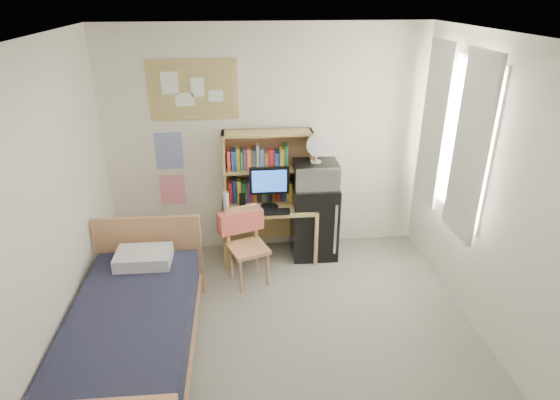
{
  "coord_description": "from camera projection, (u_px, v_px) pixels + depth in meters",
  "views": [
    {
      "loc": [
        -0.39,
        -2.98,
        2.91
      ],
      "look_at": [
        0.05,
        1.2,
        0.99
      ],
      "focal_mm": 30.0,
      "sensor_mm": 36.0,
      "label": 1
    }
  ],
  "objects": [
    {
      "name": "floor",
      "position": [
        289.0,
        367.0,
        3.95
      ],
      "size": [
        3.6,
        4.2,
        0.02
      ],
      "primitive_type": "cube",
      "color": "gray",
      "rests_on": "ground"
    },
    {
      "name": "ceiling",
      "position": [
        292.0,
        43.0,
        2.86
      ],
      "size": [
        3.6,
        4.2,
        0.02
      ],
      "primitive_type": "cube",
      "color": "white",
      "rests_on": "wall_back"
    },
    {
      "name": "wall_back",
      "position": [
        267.0,
        143.0,
        5.3
      ],
      "size": [
        3.6,
        0.04,
        2.6
      ],
      "primitive_type": "cube",
      "color": "white",
      "rests_on": "floor"
    },
    {
      "name": "wall_left",
      "position": [
        32.0,
        243.0,
        3.23
      ],
      "size": [
        0.04,
        4.2,
        2.6
      ],
      "primitive_type": "cube",
      "color": "white",
      "rests_on": "floor"
    },
    {
      "name": "wall_right",
      "position": [
        523.0,
        218.0,
        3.58
      ],
      "size": [
        0.04,
        4.2,
        2.6
      ],
      "primitive_type": "cube",
      "color": "white",
      "rests_on": "floor"
    },
    {
      "name": "window_unit",
      "position": [
        454.0,
        136.0,
        4.53
      ],
      "size": [
        0.1,
        1.4,
        1.7
      ],
      "primitive_type": "cube",
      "color": "white",
      "rests_on": "wall_right"
    },
    {
      "name": "curtain_left",
      "position": [
        470.0,
        149.0,
        4.17
      ],
      "size": [
        0.04,
        0.55,
        1.7
      ],
      "primitive_type": "cube",
      "color": "silver",
      "rests_on": "wall_right"
    },
    {
      "name": "curtain_right",
      "position": [
        434.0,
        125.0,
        4.89
      ],
      "size": [
        0.04,
        0.55,
        1.7
      ],
      "primitive_type": "cube",
      "color": "silver",
      "rests_on": "wall_right"
    },
    {
      "name": "bulletin_board",
      "position": [
        193.0,
        90.0,
        4.96
      ],
      "size": [
        0.94,
        0.03,
        0.64
      ],
      "primitive_type": "cube",
      "color": "tan",
      "rests_on": "wall_back"
    },
    {
      "name": "poster_wave",
      "position": [
        169.0,
        151.0,
        5.21
      ],
      "size": [
        0.3,
        0.01,
        0.42
      ],
      "primitive_type": "cube",
      "color": "#2942A4",
      "rests_on": "wall_back"
    },
    {
      "name": "poster_japan",
      "position": [
        173.0,
        190.0,
        5.4
      ],
      "size": [
        0.28,
        0.01,
        0.36
      ],
      "primitive_type": "cube",
      "color": "#F22A49",
      "rests_on": "wall_back"
    },
    {
      "name": "desk",
      "position": [
        269.0,
        231.0,
        5.43
      ],
      "size": [
        1.06,
        0.54,
        0.66
      ],
      "primitive_type": "cube",
      "rotation": [
        0.0,
        0.0,
        -0.01
      ],
      "color": "tan",
      "rests_on": "floor"
    },
    {
      "name": "desk_chair",
      "position": [
        248.0,
        248.0,
        4.92
      ],
      "size": [
        0.53,
        0.53,
        0.83
      ],
      "primitive_type": "cube",
      "rotation": [
        0.0,
        0.0,
        0.34
      ],
      "color": "tan",
      "rests_on": "floor"
    },
    {
      "name": "mini_fridge",
      "position": [
        314.0,
        220.0,
        5.46
      ],
      "size": [
        0.52,
        0.52,
        0.87
      ],
      "primitive_type": "cube",
      "rotation": [
        0.0,
        0.0,
        -0.02
      ],
      "color": "black",
      "rests_on": "floor"
    },
    {
      "name": "bed",
      "position": [
        132.0,
        340.0,
        3.83
      ],
      "size": [
        1.03,
        2.01,
        0.55
      ],
      "primitive_type": "cube",
      "rotation": [
        0.0,
        0.0,
        -0.02
      ],
      "color": "#1A1C30",
      "rests_on": "floor"
    },
    {
      "name": "hutch",
      "position": [
        268.0,
        167.0,
        5.26
      ],
      "size": [
        1.0,
        0.27,
        0.82
      ],
      "primitive_type": "cube",
      "rotation": [
        0.0,
        0.0,
        -0.01
      ],
      "color": "tan",
      "rests_on": "desk"
    },
    {
      "name": "monitor",
      "position": [
        269.0,
        188.0,
        5.15
      ],
      "size": [
        0.44,
        0.04,
        0.46
      ],
      "primitive_type": "cube",
      "rotation": [
        0.0,
        0.0,
        -0.01
      ],
      "color": "black",
      "rests_on": "desk"
    },
    {
      "name": "keyboard",
      "position": [
        270.0,
        212.0,
        5.11
      ],
      "size": [
        0.43,
        0.14,
        0.02
      ],
      "primitive_type": "cube",
      "rotation": [
        0.0,
        0.0,
        -0.01
      ],
      "color": "black",
      "rests_on": "desk"
    },
    {
      "name": "speaker_left",
      "position": [
        243.0,
        201.0,
        5.18
      ],
      "size": [
        0.07,
        0.07,
        0.17
      ],
      "primitive_type": "cube",
      "rotation": [
        0.0,
        0.0,
        -0.01
      ],
      "color": "black",
      "rests_on": "desk"
    },
    {
      "name": "speaker_right",
      "position": [
        296.0,
        199.0,
        5.23
      ],
      "size": [
        0.07,
        0.07,
        0.18
      ],
      "primitive_type": "cube",
      "rotation": [
        0.0,
        0.0,
        -0.01
      ],
      "color": "black",
      "rests_on": "desk"
    },
    {
      "name": "water_bottle",
      "position": [
        226.0,
        202.0,
        5.12
      ],
      "size": [
        0.06,
        0.06,
        0.22
      ],
      "primitive_type": "cylinder",
      "rotation": [
        0.0,
        0.0,
        -0.01
      ],
      "color": "white",
      "rests_on": "desk"
    },
    {
      "name": "hoodie",
      "position": [
        241.0,
        221.0,
        4.99
      ],
      "size": [
        0.5,
        0.3,
        0.23
      ],
      "primitive_type": "cube",
      "rotation": [
        0.0,
        0.0,
        0.34
      ],
      "color": "#E35D56",
      "rests_on": "desk_chair"
    },
    {
      "name": "microwave",
      "position": [
        316.0,
        174.0,
        5.2
      ],
      "size": [
        0.49,
        0.38,
        0.28
      ],
      "primitive_type": "cube",
      "rotation": [
        0.0,
        0.0,
        -0.02
      ],
      "color": "#BABABF",
      "rests_on": "mini_fridge"
    },
    {
      "name": "desk_fan",
      "position": [
        316.0,
        149.0,
        5.08
      ],
      "size": [
        0.24,
        0.24,
        0.3
      ],
      "primitive_type": "cylinder",
      "rotation": [
        0.0,
        0.0,
        -0.02
      ],
      "color": "white",
      "rests_on": "microwave"
    },
    {
      "name": "pillow",
      "position": [
        144.0,
        257.0,
        4.37
      ],
      "size": [
        0.51,
        0.37,
        0.12
      ],
      "primitive_type": "cube",
      "rotation": [
        0.0,
        0.0,
        -0.02
      ],
      "color": "white",
      "rests_on": "bed"
    }
  ]
}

